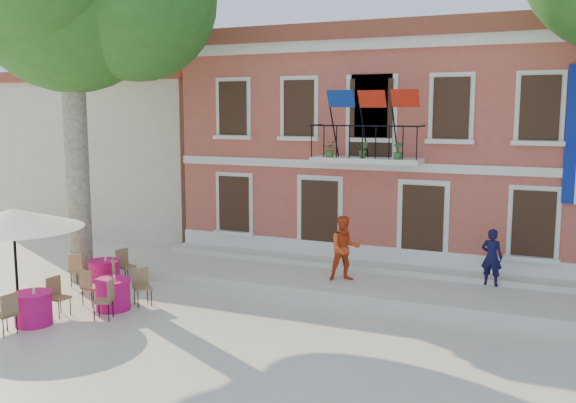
# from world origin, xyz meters

# --- Properties ---
(ground) EXTENTS (90.00, 90.00, 0.00)m
(ground) POSITION_xyz_m (0.00, 0.00, 0.00)
(ground) COLOR beige
(ground) RESTS_ON ground
(main_building) EXTENTS (13.50, 9.59, 7.50)m
(main_building) POSITION_xyz_m (2.00, 9.99, 3.78)
(main_building) COLOR #B75F42
(main_building) RESTS_ON ground
(neighbor_west) EXTENTS (9.40, 9.40, 6.40)m
(neighbor_west) POSITION_xyz_m (-9.50, 11.00, 3.22)
(neighbor_west) COLOR beige
(neighbor_west) RESTS_ON ground
(terrace) EXTENTS (14.00, 3.40, 0.30)m
(terrace) POSITION_xyz_m (2.00, 4.40, 0.15)
(terrace) COLOR silver
(terrace) RESTS_ON ground
(patio_umbrella) EXTENTS (3.39, 3.39, 2.52)m
(patio_umbrella) POSITION_xyz_m (-5.13, -0.77, 2.27)
(patio_umbrella) COLOR black
(patio_umbrella) RESTS_ON ground
(pedestrian_navy) EXTENTS (0.61, 0.45, 1.53)m
(pedestrian_navy) POSITION_xyz_m (5.65, 5.10, 1.07)
(pedestrian_navy) COLOR black
(pedestrian_navy) RESTS_ON terrace
(pedestrian_orange) EXTENTS (1.10, 1.04, 1.79)m
(pedestrian_orange) POSITION_xyz_m (1.91, 4.00, 1.19)
(pedestrian_orange) COLOR #E6481B
(pedestrian_orange) RESTS_ON terrace
(cafe_table_0) EXTENTS (1.74, 1.85, 0.95)m
(cafe_table_0) POSITION_xyz_m (-2.82, 0.06, 0.43)
(cafe_table_0) COLOR #E3155C
(cafe_table_0) RESTS_ON ground
(cafe_table_1) EXTENTS (0.90, 1.95, 0.95)m
(cafe_table_1) POSITION_xyz_m (-3.75, -1.62, 0.42)
(cafe_table_1) COLOR #E3155C
(cafe_table_1) RESTS_ON ground
(cafe_table_3) EXTENTS (1.81, 1.81, 0.95)m
(cafe_table_3) POSITION_xyz_m (-4.38, 1.61, 0.43)
(cafe_table_3) COLOR #E3155C
(cafe_table_3) RESTS_ON ground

